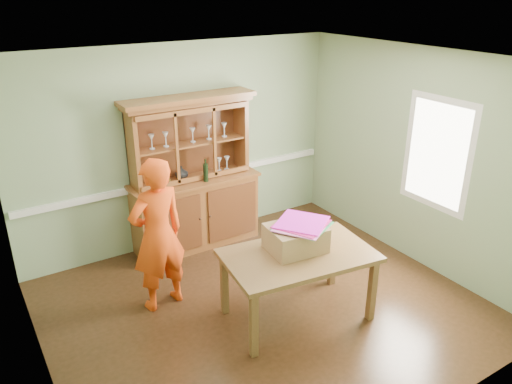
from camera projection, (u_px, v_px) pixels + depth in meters
floor at (264, 307)px, 5.59m from camera, size 4.50×4.50×0.00m
ceiling at (266, 62)px, 4.54m from camera, size 4.50×4.50×0.00m
wall_back at (183, 147)px, 6.63m from camera, size 4.50×0.00×4.50m
wall_left at (28, 257)px, 3.96m from camera, size 0.00×4.00×4.00m
wall_right at (417, 159)px, 6.18m from camera, size 0.00×4.00×4.00m
wall_front at (420, 293)px, 3.51m from camera, size 4.50×0.00×4.50m
chair_rail at (185, 179)px, 6.78m from camera, size 4.41×0.05×0.08m
framed_map at (20, 220)px, 4.13m from camera, size 0.03×0.60×0.46m
window_panel at (437, 154)px, 5.87m from camera, size 0.03×0.96×1.36m
china_hutch at (194, 195)px, 6.70m from camera, size 1.75×0.58×2.06m
dining_table at (299, 261)px, 5.20m from camera, size 1.65×1.12×0.77m
cardboard_box at (296, 238)px, 5.20m from camera, size 0.62×0.51×0.27m
kite_stack at (301, 225)px, 5.14m from camera, size 0.66×0.66×0.04m
person at (158, 235)px, 5.33m from camera, size 0.69×0.50×1.74m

